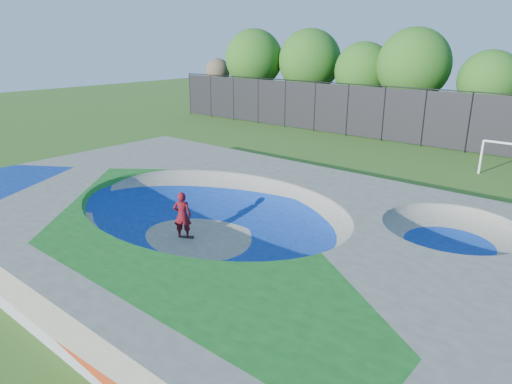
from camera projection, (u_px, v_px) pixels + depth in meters
ground at (211, 241)px, 17.10m from camera, size 120.00×120.00×0.00m
skate_deck at (210, 222)px, 16.86m from camera, size 22.00×14.00×1.50m
skater at (182, 215)px, 17.06m from camera, size 0.80×0.76×1.83m
skateboard at (184, 237)px, 17.34m from camera, size 0.76×0.63×0.05m
soccer_goal at (510, 154)px, 24.53m from camera, size 2.95×0.12×1.94m
fence at (424, 117)px, 31.77m from camera, size 48.09×0.09×4.04m
treeline at (431, 69)px, 35.52m from camera, size 51.16×7.59×8.30m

